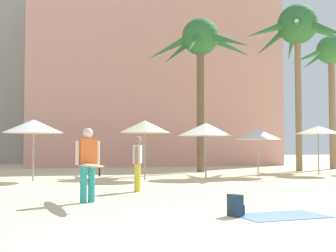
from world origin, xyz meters
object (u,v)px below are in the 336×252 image
cafe_umbrella_8 (206,129)px  backpack (236,206)px  cafe_umbrella_2 (145,127)px  palm_tree_left (200,46)px  palm_tree_right (297,31)px  person_mid_right (138,161)px  cafe_umbrella_1 (34,126)px  cafe_umbrella_3 (318,130)px  cafe_umbrella_4 (258,134)px  beach_towel (281,216)px  person_far_left (88,163)px  palm_tree_center (331,59)px

cafe_umbrella_8 → backpack: bearing=-106.0°
cafe_umbrella_2 → palm_tree_left: bearing=50.4°
cafe_umbrella_8 → palm_tree_right: bearing=31.6°
backpack → person_mid_right: size_ratio=0.26×
cafe_umbrella_1 → cafe_umbrella_8: 6.95m
person_mid_right → cafe_umbrella_3: bearing=48.5°
backpack → cafe_umbrella_3: bearing=37.7°
cafe_umbrella_4 → beach_towel: 11.67m
cafe_umbrella_1 → person_far_left: bearing=-78.5°
palm_tree_center → cafe_umbrella_1: size_ratio=3.36×
cafe_umbrella_1 → cafe_umbrella_8: bearing=-2.6°
cafe_umbrella_2 → cafe_umbrella_4: bearing=6.8°
backpack → cafe_umbrella_4: bearing=49.0°
cafe_umbrella_2 → cafe_umbrella_4: 5.28m
palm_tree_center → person_far_left: bearing=-140.0°
person_mid_right → palm_tree_left: bearing=80.0°
beach_towel → palm_tree_right: bearing=58.4°
palm_tree_left → palm_tree_right: palm_tree_right is taller
cafe_umbrella_4 → person_mid_right: (-6.39, -5.23, -0.98)m
person_far_left → cafe_umbrella_1: bearing=-2.3°
palm_tree_right → cafe_umbrella_3: size_ratio=4.00×
palm_tree_center → cafe_umbrella_4: size_ratio=3.78×
palm_tree_left → person_far_left: palm_tree_left is taller
cafe_umbrella_1 → beach_towel: cafe_umbrella_1 is taller
cafe_umbrella_8 → beach_towel: bearing=-101.1°
backpack → palm_tree_center: bearing=37.5°
palm_tree_center → backpack: bearing=-129.2°
cafe_umbrella_2 → person_mid_right: 4.90m
cafe_umbrella_4 → person_far_left: cafe_umbrella_4 is taller
cafe_umbrella_1 → palm_tree_right: bearing=15.7°
palm_tree_right → cafe_umbrella_4: 8.08m
cafe_umbrella_3 → person_mid_right: size_ratio=1.40×
cafe_umbrella_1 → cafe_umbrella_4: cafe_umbrella_1 is taller
palm_tree_center → palm_tree_right: 3.70m
palm_tree_left → palm_tree_center: palm_tree_left is taller
palm_tree_center → person_mid_right: (-13.75, -10.52, -5.67)m
person_far_left → backpack: bearing=-150.9°
palm_tree_right → person_far_left: (-12.23, -11.36, -6.73)m
backpack → person_mid_right: 5.29m
cafe_umbrella_2 → backpack: bearing=-91.2°
backpack → cafe_umbrella_2: bearing=75.5°
palm_tree_center → beach_towel: palm_tree_center is taller
cafe_umbrella_2 → palm_tree_right: bearing=24.7°
palm_tree_left → beach_towel: palm_tree_left is taller
cafe_umbrella_2 → beach_towel: 10.18m
cafe_umbrella_1 → cafe_umbrella_2: same height
palm_tree_center → beach_towel: size_ratio=4.78×
cafe_umbrella_8 → cafe_umbrella_2: bearing=-176.4°
person_far_left → person_mid_right: 2.90m
cafe_umbrella_1 → cafe_umbrella_4: size_ratio=1.13×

